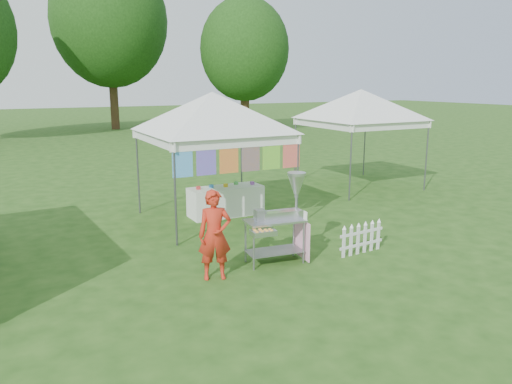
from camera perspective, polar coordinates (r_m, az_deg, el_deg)
ground at (r=9.01m, az=4.06°, el=-8.50°), size 120.00×120.00×0.00m
canopy_main at (r=11.53m, az=-5.02°, el=11.28°), size 4.24×4.24×3.45m
canopy_right at (r=15.70m, az=11.94°, el=11.40°), size 4.24×4.24×3.45m
tree_mid at (r=36.13m, az=-16.42°, el=18.25°), size 7.60×7.60×11.52m
tree_right at (r=32.59m, az=-1.31°, el=15.96°), size 5.60×5.60×8.42m
donut_cart at (r=8.96m, az=3.19°, el=-2.16°), size 1.25×0.77×1.63m
vendor at (r=8.27m, az=-4.74°, el=-4.92°), size 0.63×0.50×1.51m
picket_fence at (r=9.77m, az=11.97°, el=-5.28°), size 1.08×0.12×0.56m
display_table at (r=12.28m, az=-3.47°, el=-1.03°), size 1.80×0.70×0.71m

